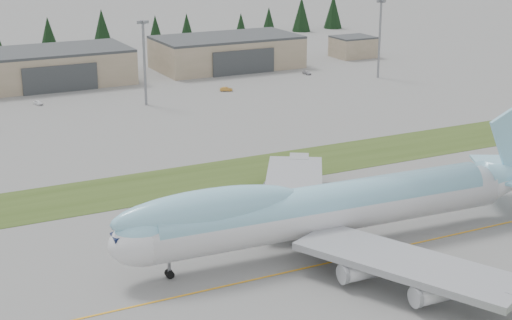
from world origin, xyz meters
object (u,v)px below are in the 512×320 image
boeing_747_freighter (327,207)px  hangar_center (50,67)px  service_vehicle_b (226,91)px  service_vehicle_a (38,105)px  hangar_right (227,52)px  service_vehicle_c (307,74)px

boeing_747_freighter → hangar_center: (-10.50, 144.98, -1.48)m
hangar_center → service_vehicle_b: 55.84m
service_vehicle_a → service_vehicle_b: bearing=-25.6°
boeing_747_freighter → service_vehicle_b: bearing=76.0°
hangar_right → service_vehicle_c: bearing=-50.5°
service_vehicle_a → service_vehicle_b: service_vehicle_b is taller
hangar_right → boeing_747_freighter: bearing=-108.9°
hangar_center → service_vehicle_b: (44.13, -33.79, -5.39)m
hangar_center → service_vehicle_c: bearing=-16.0°
hangar_center → service_vehicle_c: 81.82m
service_vehicle_c → hangar_center: bearing=161.9°
service_vehicle_b → service_vehicle_a: bearing=109.1°
hangar_center → service_vehicle_c: (78.49, -22.46, -5.39)m
service_vehicle_a → hangar_center: bearing=52.4°
hangar_center → service_vehicle_a: hangar_center is taller
boeing_747_freighter → service_vehicle_b: boeing_747_freighter is taller
boeing_747_freighter → hangar_right: (49.50, 144.98, -1.48)m
service_vehicle_b → hangar_center: bearing=79.6°
hangar_right → service_vehicle_b: bearing=-115.2°
boeing_747_freighter → hangar_center: boeing_747_freighter is taller
hangar_center → service_vehicle_a: bearing=-109.9°
service_vehicle_c → service_vehicle_a: bearing=-179.7°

